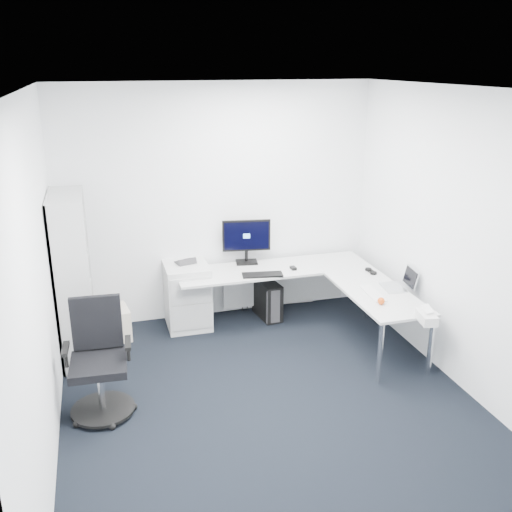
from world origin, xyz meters
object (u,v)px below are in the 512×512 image
object	(u,v)px
laptop	(394,279)
monitor	(247,241)
l_desk	(282,304)
task_chair	(98,362)
bookshelf	(73,278)

from	to	relation	value
laptop	monitor	bearing A→B (deg)	144.58
l_desk	task_chair	bearing A→B (deg)	-151.14
l_desk	monitor	xyz separation A→B (m)	(-0.26, 0.55, 0.59)
l_desk	task_chair	size ratio (longest dim) A/B	2.21
l_desk	task_chair	xyz separation A→B (m)	(-1.99, -1.10, 0.18)
monitor	laptop	size ratio (longest dim) A/B	1.82
l_desk	bookshelf	size ratio (longest dim) A/B	1.31
monitor	bookshelf	bearing A→B (deg)	-156.73
task_chair	monitor	size ratio (longest dim) A/B	1.81
task_chair	laptop	distance (m)	3.05
laptop	bookshelf	bearing A→B (deg)	175.46
task_chair	bookshelf	bearing A→B (deg)	102.56
task_chair	l_desk	bearing A→B (deg)	32.28
task_chair	monitor	xyz separation A→B (m)	(1.73, 1.65, 0.41)
monitor	l_desk	bearing A→B (deg)	-56.25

